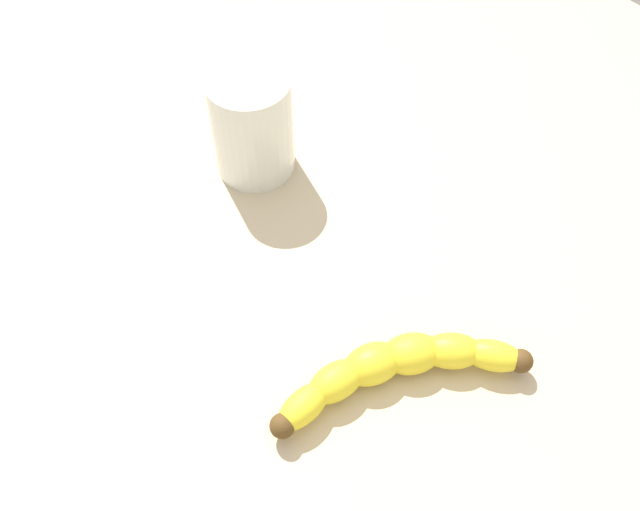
% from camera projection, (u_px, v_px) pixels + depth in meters
% --- Properties ---
extents(wooden_tabletop, '(1.20, 1.20, 0.03)m').
position_uv_depth(wooden_tabletop, '(308.00, 263.00, 0.72)').
color(wooden_tabletop, '#C8B593').
rests_on(wooden_tabletop, ground).
extents(banana, '(0.12, 0.22, 0.04)m').
position_uv_depth(banana, '(395.00, 368.00, 0.61)').
color(banana, yellow).
rests_on(banana, wooden_tabletop).
extents(smoothie_glass, '(0.09, 0.09, 0.12)m').
position_uv_depth(smoothie_glass, '(252.00, 125.00, 0.73)').
color(smoothie_glass, silver).
rests_on(smoothie_glass, wooden_tabletop).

